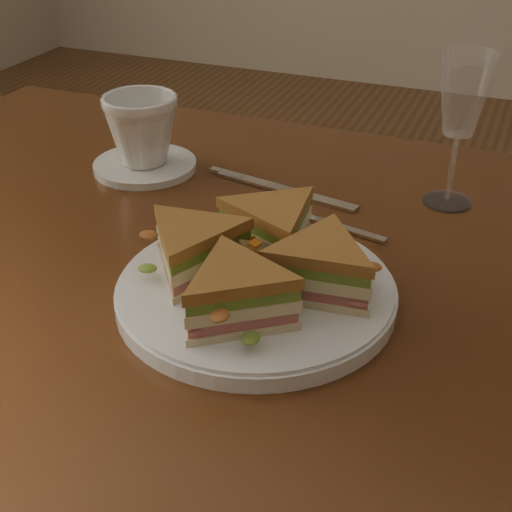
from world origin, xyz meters
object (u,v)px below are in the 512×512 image
(knife, at_px, (275,188))
(wine_glass, at_px, (463,99))
(plate, at_px, (256,293))
(coffee_cup, at_px, (142,130))
(table, at_px, (254,331))
(saucer, at_px, (145,166))
(spoon, at_px, (282,208))
(sandwich_wedges, at_px, (256,261))

(knife, bearing_deg, wine_glass, 22.63)
(plate, height_order, coffee_cup, coffee_cup)
(table, relative_size, saucer, 8.67)
(table, xyz_separation_m, coffee_cup, (-0.22, 0.16, 0.15))
(plate, distance_m, saucer, 0.35)
(knife, bearing_deg, spoon, -51.01)
(plate, xyz_separation_m, knife, (-0.07, 0.24, -0.01))
(plate, bearing_deg, spoon, 102.52)
(spoon, distance_m, saucer, 0.22)
(coffee_cup, bearing_deg, plate, -32.11)
(table, distance_m, spoon, 0.15)
(spoon, relative_size, wine_glass, 0.98)
(knife, distance_m, saucer, 0.19)
(knife, bearing_deg, plate, -62.97)
(table, bearing_deg, sandwich_wedges, -65.98)
(plate, bearing_deg, saucer, 137.72)
(sandwich_wedges, relative_size, knife, 1.19)
(sandwich_wedges, height_order, knife, sandwich_wedges)
(sandwich_wedges, bearing_deg, knife, 106.35)
(sandwich_wedges, height_order, saucer, sandwich_wedges)
(plate, distance_m, spoon, 0.19)
(table, height_order, coffee_cup, coffee_cup)
(plate, xyz_separation_m, coffee_cup, (-0.26, 0.23, 0.05))
(wine_glass, distance_m, coffee_cup, 0.41)
(sandwich_wedges, height_order, spoon, sandwich_wedges)
(table, relative_size, wine_glass, 6.50)
(table, xyz_separation_m, sandwich_wedges, (0.03, -0.07, 0.14))
(sandwich_wedges, xyz_separation_m, saucer, (-0.26, 0.23, -0.04))
(table, xyz_separation_m, wine_glass, (0.17, 0.21, 0.23))
(sandwich_wedges, relative_size, saucer, 1.84)
(wine_glass, distance_m, saucer, 0.42)
(saucer, distance_m, coffee_cup, 0.05)
(plate, height_order, knife, plate)
(sandwich_wedges, bearing_deg, coffee_cup, 137.72)
(wine_glass, relative_size, coffee_cup, 1.87)
(plate, height_order, wine_glass, wine_glass)
(saucer, bearing_deg, sandwich_wedges, -42.28)
(table, bearing_deg, saucer, 144.40)
(knife, bearing_deg, table, -66.54)
(coffee_cup, bearing_deg, wine_glass, 17.50)
(spoon, distance_m, coffee_cup, 0.23)
(plate, height_order, spoon, plate)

